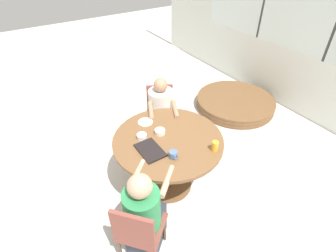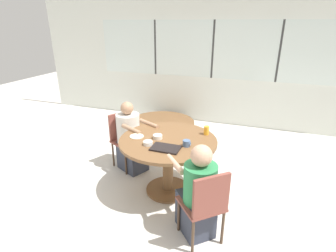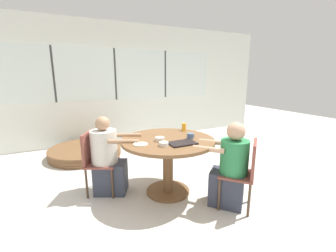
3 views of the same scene
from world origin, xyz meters
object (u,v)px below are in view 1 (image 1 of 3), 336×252
at_px(chair_for_woman_green_shirt, 138,231).
at_px(coffee_mug, 173,155).
at_px(folded_table_stack, 235,103).
at_px(bowl_cereal, 142,136).
at_px(chair_for_man_blue_shirt, 160,109).
at_px(juice_glass, 215,146).
at_px(person_man_blue_shirt, 162,118).
at_px(person_woman_green_shirt, 145,217).
at_px(bowl_white_shallow, 160,132).

distance_m(chair_for_woman_green_shirt, coffee_mug, 0.80).
xyz_separation_m(coffee_mug, folded_table_stack, (-1.14, 2.14, -0.72)).
xyz_separation_m(chair_for_woman_green_shirt, bowl_cereal, (-0.83, 0.51, 0.28)).
xyz_separation_m(chair_for_woman_green_shirt, coffee_mug, (-0.38, 0.63, 0.30)).
distance_m(chair_for_woman_green_shirt, chair_for_man_blue_shirt, 1.95).
xyz_separation_m(coffee_mug, juice_glass, (0.15, 0.43, 0.02)).
bearing_deg(person_man_blue_shirt, juice_glass, 113.72).
relative_size(chair_for_woman_green_shirt, folded_table_stack, 0.62).
xyz_separation_m(person_woman_green_shirt, person_man_blue_shirt, (-1.28, 0.98, -0.00)).
height_order(juice_glass, bowl_cereal, juice_glass).
relative_size(juice_glass, bowl_cereal, 1.03).
bearing_deg(bowl_white_shallow, juice_glass, 31.10).
height_order(coffee_mug, folded_table_stack, coffee_mug).
distance_m(person_man_blue_shirt, juice_glass, 1.22).
relative_size(chair_for_man_blue_shirt, bowl_cereal, 7.67).
height_order(chair_for_woman_green_shirt, bowl_white_shallow, chair_for_woman_green_shirt).
bearing_deg(coffee_mug, person_man_blue_shirt, 154.66).
relative_size(chair_for_woman_green_shirt, coffee_mug, 9.04).
distance_m(person_man_blue_shirt, bowl_cereal, 0.89).
height_order(coffee_mug, bowl_white_shallow, coffee_mug).
distance_m(chair_for_woman_green_shirt, bowl_cereal, 1.02).
xyz_separation_m(chair_for_man_blue_shirt, juice_glass, (1.32, -0.13, 0.32)).
xyz_separation_m(chair_for_woman_green_shirt, person_woman_green_shirt, (-0.11, 0.13, -0.04)).
height_order(juice_glass, bowl_white_shallow, juice_glass).
bearing_deg(chair_for_man_blue_shirt, juice_glass, 110.73).
bearing_deg(bowl_white_shallow, bowl_cereal, -101.05).
height_order(chair_for_man_blue_shirt, bowl_white_shallow, chair_for_man_blue_shirt).
bearing_deg(bowl_cereal, chair_for_man_blue_shirt, 136.60).
distance_m(chair_for_woman_green_shirt, bowl_white_shallow, 1.11).
height_order(coffee_mug, bowl_cereal, coffee_mug).
relative_size(coffee_mug, bowl_cereal, 0.85).
relative_size(chair_for_man_blue_shirt, person_man_blue_shirt, 0.80).
bearing_deg(chair_for_woman_green_shirt, folded_table_stack, 77.37).
bearing_deg(bowl_cereal, person_woman_green_shirt, -27.90).
distance_m(chair_for_man_blue_shirt, person_woman_green_shirt, 1.79).
bearing_deg(folded_table_stack, chair_for_woman_green_shirt, -61.18).
bearing_deg(folded_table_stack, juice_glass, -52.97).
height_order(person_man_blue_shirt, bowl_white_shallow, person_man_blue_shirt).
height_order(chair_for_woman_green_shirt, folded_table_stack, chair_for_woman_green_shirt).
xyz_separation_m(person_woman_green_shirt, bowl_cereal, (-0.72, 0.38, 0.32)).
relative_size(person_woman_green_shirt, person_man_blue_shirt, 0.99).
height_order(chair_for_man_blue_shirt, juice_glass, juice_glass).
height_order(coffee_mug, juice_glass, juice_glass).
bearing_deg(bowl_cereal, coffee_mug, 15.25).
xyz_separation_m(juice_glass, bowl_white_shallow, (-0.56, -0.34, -0.03)).
bearing_deg(bowl_white_shallow, chair_for_woman_green_shirt, -42.38).
xyz_separation_m(person_man_blue_shirt, coffee_mug, (1.02, -0.48, 0.33)).
xyz_separation_m(chair_for_woman_green_shirt, folded_table_stack, (-1.53, 2.77, -0.42)).
bearing_deg(chair_for_woman_green_shirt, bowl_white_shallow, 96.18).
xyz_separation_m(coffee_mug, bowl_cereal, (-0.45, -0.12, -0.01)).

